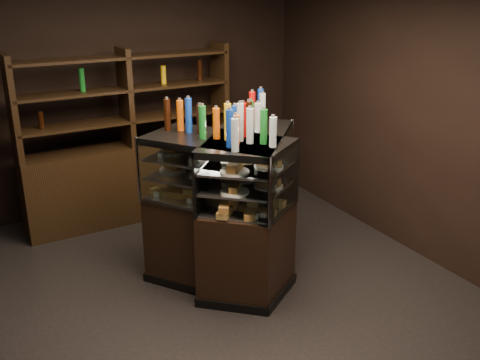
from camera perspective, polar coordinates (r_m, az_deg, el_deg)
ground at (r=4.85m, az=-5.70°, el=-12.91°), size 5.00×5.00×0.00m
room_shell at (r=4.14m, az=-6.63°, el=10.34°), size 5.02×5.02×3.01m
display_case at (r=4.97m, az=-0.71°, el=-5.69°), size 1.59×1.43×1.41m
food_display at (r=4.74m, az=-0.72°, el=0.64°), size 1.17×1.05×0.44m
bottles_top at (r=4.61m, az=-0.78°, el=6.41°), size 0.99×0.92×0.30m
potted_conifer at (r=5.84m, az=-0.20°, el=-2.52°), size 0.32×0.32×0.68m
back_shelving at (r=6.40m, az=-11.55°, el=1.14°), size 2.48×0.56×2.00m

